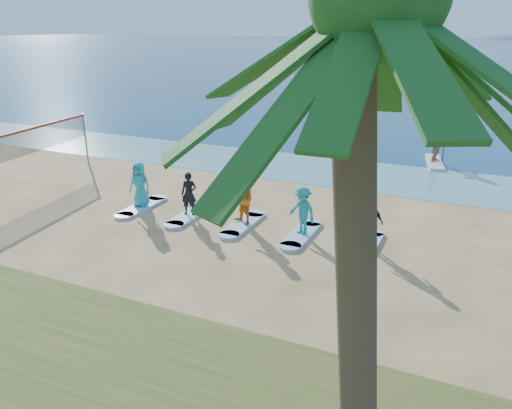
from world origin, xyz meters
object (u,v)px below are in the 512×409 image
at_px(surfboard_2, 243,224).
at_px(surfboard_4, 366,246).
at_px(student_0, 140,184).
at_px(surfboard_1, 190,215).
at_px(boat_offshore_a, 314,66).
at_px(paddleboard, 434,162).
at_px(student_3, 302,210).
at_px(surfboard_0, 142,207).
at_px(paddleboarder, 437,146).
at_px(volleyball_net, 18,145).
at_px(surfboard_3, 301,234).
at_px(palm_tree, 378,0).
at_px(student_4, 368,221).
at_px(student_1, 189,194).
at_px(student_2, 243,200).

height_order(surfboard_2, surfboard_4, same).
relative_size(student_0, surfboard_4, 0.77).
bearing_deg(surfboard_1, boat_offshore_a, 104.74).
bearing_deg(paddleboard, student_3, -115.35).
relative_size(boat_offshore_a, surfboard_0, 4.12).
bearing_deg(paddleboard, surfboard_0, -140.11).
height_order(paddleboarder, surfboard_4, paddleboarder).
bearing_deg(volleyball_net, paddleboard, 37.32).
xyz_separation_m(student_0, surfboard_3, (6.43, 0.00, -0.89)).
bearing_deg(surfboard_4, paddleboard, 85.74).
distance_m(surfboard_3, student_3, 0.85).
distance_m(palm_tree, paddleboarder, 21.05).
distance_m(paddleboarder, student_4, 11.51).
distance_m(surfboard_0, student_1, 2.29).
bearing_deg(student_1, boat_offshore_a, 89.06).
relative_size(student_2, student_4, 1.08).
height_order(paddleboarder, surfboard_1, paddleboarder).
xyz_separation_m(volleyball_net, paddleboard, (15.32, 11.68, -1.84)).
relative_size(surfboard_0, student_2, 1.30).
relative_size(paddleboarder, student_3, 0.97).
bearing_deg(surfboard_0, volleyball_net, -178.07).
relative_size(surfboard_0, student_0, 1.30).
xyz_separation_m(student_0, surfboard_1, (2.14, 0.00, -0.89)).
xyz_separation_m(surfboard_0, surfboard_3, (6.43, 0.00, 0.00)).
relative_size(surfboard_1, student_1, 1.42).
relative_size(surfboard_1, surfboard_2, 1.00).
bearing_deg(surfboard_4, student_4, 0.00).
bearing_deg(paddleboard, student_4, -104.98).
height_order(paddleboard, surfboard_2, paddleboard).
xyz_separation_m(volleyball_net, student_4, (14.46, 0.20, -1.03)).
height_order(surfboard_2, surfboard_3, same).
height_order(palm_tree, paddleboarder, palm_tree).
relative_size(paddleboard, surfboard_2, 1.36).
relative_size(student_2, student_3, 1.06).
bearing_deg(boat_offshore_a, student_4, -61.23).
xyz_separation_m(paddleboarder, surfboard_1, (-7.28, -11.48, -0.85)).
height_order(paddleboarder, student_4, paddleboarder).
distance_m(student_1, student_2, 2.14).
bearing_deg(student_1, surfboard_3, -15.68).
xyz_separation_m(paddleboarder, boat_offshore_a, (-25.64, 58.29, -0.90)).
relative_size(paddleboard, surfboard_4, 1.36).
height_order(surfboard_1, student_4, student_4).
bearing_deg(student_3, student_2, -155.43).
bearing_deg(palm_tree, student_4, 100.39).
relative_size(boat_offshore_a, student_2, 5.35).
bearing_deg(boat_offshore_a, volleyball_net, -72.40).
bearing_deg(student_4, student_3, -173.83).
distance_m(paddleboarder, boat_offshore_a, 63.69).
relative_size(paddleboarder, student_4, 0.99).
bearing_deg(student_4, surfboard_2, -173.83).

